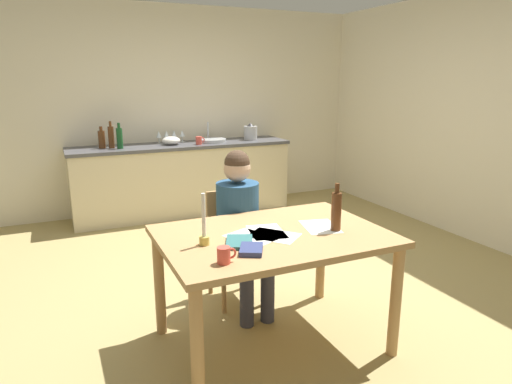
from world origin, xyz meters
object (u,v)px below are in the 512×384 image
sink_unit (212,140)px  stovetop_kettle (250,132)px  book_magazine (251,249)px  wine_glass_by_kettle (174,134)px  bottle_vinegar (111,137)px  teacup_on_counter (199,140)px  book_cookery (239,242)px  wine_bottle_on_table (336,211)px  wine_glass_near_sink (182,134)px  wine_glass_back_right (159,135)px  dining_table (273,248)px  chair_at_table (234,240)px  coffee_mug (224,255)px  bottle_oil (102,139)px  mixing_bowl (171,141)px  person_seated (241,220)px  bottle_wine_red (120,138)px  wine_glass_back_left (166,134)px  candlestick (204,230)px

sink_unit → stovetop_kettle: (0.54, -0.00, 0.08)m
book_magazine → wine_glass_by_kettle: (0.48, 3.55, 0.23)m
bottle_vinegar → teacup_on_counter: 1.04m
book_cookery → wine_bottle_on_table: wine_bottle_on_table is taller
book_magazine → book_cookery: size_ratio=0.79×
wine_glass_near_sink → wine_glass_back_right: (-0.30, 0.00, 0.00)m
dining_table → stovetop_kettle: bearing=68.7°
chair_at_table → coffee_mug: (-0.47, -1.05, 0.34)m
chair_at_table → wine_glass_near_sink: wine_glass_near_sink is taller
book_magazine → sink_unit: 3.53m
wine_glass_near_sink → teacup_on_counter: bearing=-66.5°
book_magazine → sink_unit: size_ratio=0.48×
dining_table → book_cookery: size_ratio=6.36×
bottle_oil → mixing_bowl: bottle_oil is taller
person_seated → book_cookery: size_ratio=5.45×
bottle_oil → wine_glass_near_sink: size_ratio=1.66×
book_cookery → wine_glass_near_sink: bearing=103.1°
bottle_vinegar → teacup_on_counter: size_ratio=2.77×
bottle_oil → bottle_wine_red: (0.19, -0.12, 0.02)m
bottle_vinegar → wine_glass_back_left: bottle_vinegar is taller
wine_bottle_on_table → teacup_on_counter: wine_bottle_on_table is taller
candlestick → book_magazine: bearing=-46.7°
book_magazine → wine_glass_back_left: wine_glass_back_left is taller
bottle_wine_red → wine_glass_near_sink: size_ratio=1.95×
mixing_bowl → wine_glass_by_kettle: wine_glass_by_kettle is taller
coffee_mug → wine_glass_by_kettle: wine_glass_by_kettle is taller
book_magazine → mixing_bowl: size_ratio=0.77×
person_seated → book_magazine: 0.86m
chair_at_table → book_magazine: bearing=-106.0°
stovetop_kettle → teacup_on_counter: size_ratio=1.92×
coffee_mug → bottle_wine_red: bearing=90.5°
book_magazine → bottle_wine_red: size_ratio=0.58×
wine_bottle_on_table → stovetop_kettle: stovetop_kettle is taller
wine_bottle_on_table → dining_table: bearing=163.1°
bottle_oil → teacup_on_counter: bearing=-8.8°
candlestick → stovetop_kettle: size_ratio=1.40×
stovetop_kettle → wine_glass_near_sink: bearing=170.5°
candlestick → mixing_bowl: (0.60, 3.16, 0.10)m
coffee_mug → wine_bottle_on_table: size_ratio=0.35×
candlestick → bottle_wine_red: size_ratio=1.02×
wine_glass_by_kettle → person_seated: bearing=-94.4°
bottle_vinegar → wine_glass_back_right: bearing=15.5°
teacup_on_counter → wine_bottle_on_table: bearing=-91.6°
wine_glass_back_right → bottle_oil: bearing=-169.9°
wine_glass_by_kettle → stovetop_kettle: bearing=-8.5°
person_seated → bottle_wine_red: size_ratio=3.98×
bottle_oil → wine_glass_near_sink: bearing=7.1°
person_seated → wine_glass_by_kettle: size_ratio=7.76×
candlestick → wine_bottle_on_table: 0.84m
wine_glass_back_left → mixing_bowl: bearing=-85.3°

